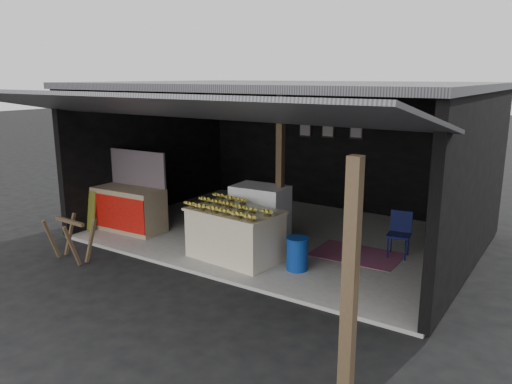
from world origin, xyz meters
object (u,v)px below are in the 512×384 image
Objects in this scene: white_crate at (260,215)px; water_barrel at (297,255)px; neighbor_stall at (128,207)px; sawhorse at (71,235)px; banana_table at (235,234)px; plastic_chair at (400,230)px.

water_barrel is (1.23, -0.77, -0.29)m from white_crate.
white_crate is 0.69× the size of neighbor_stall.
neighbor_stall reaches higher than white_crate.
neighbor_stall is 2.10× the size of sawhorse.
banana_table reaches higher than plastic_chair.
neighbor_stall reaches higher than banana_table.
banana_table is 3.20× the size of water_barrel.
banana_table is 2.08× the size of plastic_chair.
plastic_chair is at bearing 14.36° from white_crate.
banana_table is 0.92m from white_crate.
plastic_chair is at bearing 14.07° from neighbor_stall.
neighbor_stall is (-2.71, -0.78, -0.07)m from white_crate.
banana_table is 1.03× the size of neighbor_stall.
sawhorse is 5.70m from plastic_chair.
sawhorse is (0.43, -1.68, -0.07)m from neighbor_stall.
water_barrel is 0.65× the size of plastic_chair.
plastic_chair is at bearing 53.64° from water_barrel.
plastic_chair is (4.67, 3.26, 0.05)m from sawhorse.
water_barrel is 1.97m from plastic_chair.
neighbor_stall reaches higher than sawhorse.
sawhorse is at bearing -153.07° from plastic_chair.
plastic_chair is (5.10, 1.58, -0.02)m from neighbor_stall.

